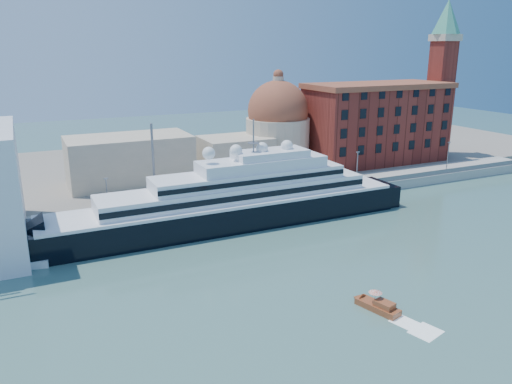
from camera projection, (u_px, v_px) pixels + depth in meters
ground at (321, 261)px, 85.46m from camera, size 400.00×400.00×0.00m
quay at (241, 201)px, 114.62m from camera, size 180.00×10.00×2.50m
land at (186, 165)px, 150.28m from camera, size 260.00×72.00×2.00m
quay_fence at (249, 198)px, 110.20m from camera, size 180.00×0.10×1.20m
superyacht at (217, 207)px, 100.11m from camera, size 84.22×11.68×25.17m
service_barge at (15, 263)px, 82.73m from camera, size 11.83×5.66×2.55m
water_taxi at (379, 306)px, 69.14m from camera, size 3.80×6.75×3.04m
warehouse at (376, 122)px, 148.11m from camera, size 43.00×19.00×23.25m
campanile at (442, 69)px, 153.79m from camera, size 8.40×8.40×47.00m
church at (227, 140)px, 135.13m from camera, size 66.00×18.00×25.50m
lamp_posts at (189, 172)px, 105.51m from camera, size 120.80×2.40×18.00m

